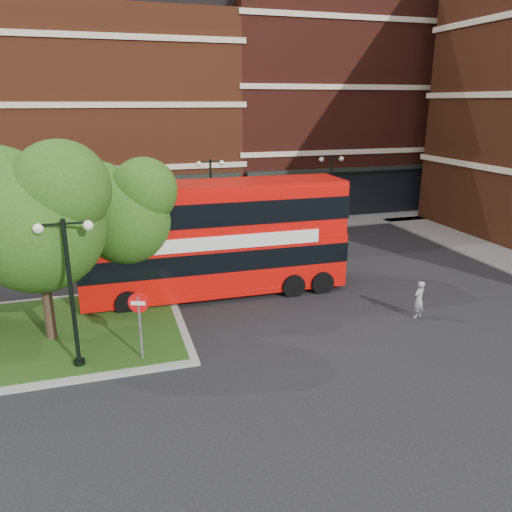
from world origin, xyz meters
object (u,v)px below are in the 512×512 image
object	(u,v)px
woman	(419,299)
car_white	(237,226)
bus	(215,231)
car_silver	(156,227)

from	to	relation	value
woman	car_white	distance (m)	14.54
bus	woman	bearing A→B (deg)	-33.89
woman	car_white	size ratio (longest dim) A/B	0.33
bus	car_white	distance (m)	9.90
bus	woman	xyz separation A→B (m)	(7.19, -4.96, -2.13)
car_silver	car_white	size ratio (longest dim) A/B	0.90
woman	car_silver	world-z (taller)	woman
car_white	car_silver	bearing A→B (deg)	69.86
car_silver	car_white	world-z (taller)	car_white
woman	car_silver	xyz separation A→B (m)	(-8.71, 15.52, -0.06)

